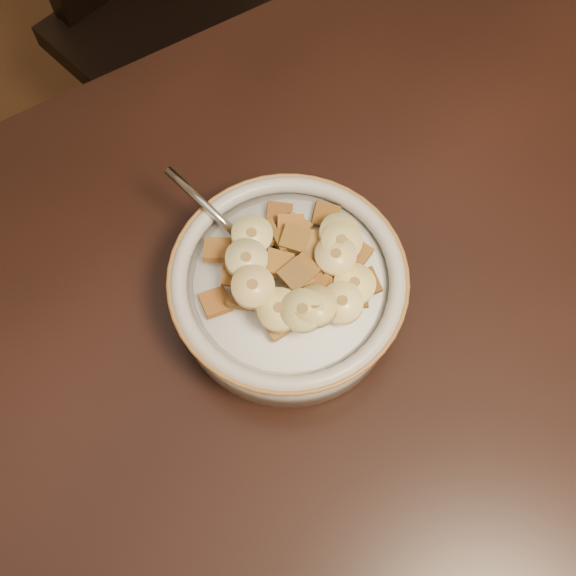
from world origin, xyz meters
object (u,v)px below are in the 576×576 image
table (541,392)px  cereal_bowl (288,293)px  spoon (261,257)px  chair (204,16)px

table → cereal_bowl: cereal_bowl is taller
cereal_bowl → spoon: 0.04m
cereal_bowl → spoon: bearing=106.6°
table → chair: (0.07, 0.75, -0.29)m
table → chair: size_ratio=1.60×
table → cereal_bowl: (-0.14, 0.16, 0.04)m
chair → spoon: 0.70m
spoon → chair: bearing=-127.4°
spoon → cereal_bowl: bearing=90.0°
chair → cereal_bowl: bearing=-123.3°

